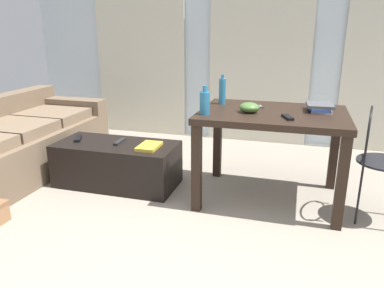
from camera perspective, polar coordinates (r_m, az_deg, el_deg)
name	(u,v)px	position (r m, az deg, el deg)	size (l,w,h in m)	color
ground_plane	(226,205)	(3.09, 5.25, -9.19)	(7.37, 7.37, 0.00)	gray
wall_back	(261,38)	(4.68, 10.49, 15.66)	(5.97, 0.10, 2.51)	silver
curtains	(260,52)	(4.60, 10.26, 13.58)	(4.25, 0.03, 2.18)	beige
couch	(10,145)	(4.00, -26.05, -0.20)	(0.91, 2.10, 0.71)	brown
coffee_table	(117,164)	(3.45, -11.32, -3.00)	(1.08, 0.50, 0.39)	black
craft_table	(272,125)	(3.04, 12.11, 2.87)	(1.14, 0.84, 0.74)	black
wire_chair	(377,151)	(2.97, 26.31, -0.96)	(0.38, 0.40, 0.85)	black
bottle_near	(222,91)	(3.23, 4.64, 8.05)	(0.06, 0.06, 0.25)	teal
bottle_far	(205,102)	(2.83, 1.96, 6.35)	(0.08, 0.08, 0.22)	teal
bowl	(249,107)	(2.94, 8.74, 5.53)	(0.16, 0.16, 0.08)	#477033
book_stack	(320,107)	(3.12, 18.88, 5.34)	(0.21, 0.26, 0.06)	silver
tv_remote_on_table	(288,117)	(2.81, 14.37, 3.98)	(0.04, 0.15, 0.02)	black
scissors	(261,107)	(3.16, 10.50, 5.59)	(0.08, 0.12, 0.00)	#9EA0A5
tv_remote_primary	(120,142)	(3.39, -10.97, 0.36)	(0.04, 0.19, 0.02)	#232326
tv_remote_secondary	(78,138)	(3.58, -17.00, 0.81)	(0.05, 0.18, 0.02)	black
magazine	(149,146)	(3.21, -6.55, -0.35)	(0.16, 0.26, 0.03)	gold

